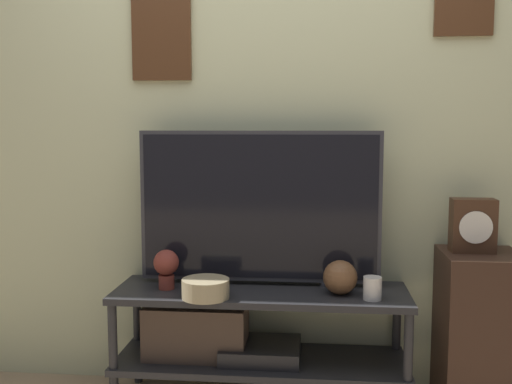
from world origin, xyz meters
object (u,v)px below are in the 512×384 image
at_px(television, 259,207).
at_px(decorative_bust, 166,266).
at_px(vase_round_glass, 340,277).
at_px(candle_jar, 372,288).
at_px(mantel_clock, 473,225).
at_px(vase_wide_bowl, 206,288).

bearing_deg(television, decorative_bust, -164.49).
xyz_separation_m(vase_round_glass, candle_jar, (0.13, -0.07, -0.03)).
bearing_deg(mantel_clock, television, 177.24).
bearing_deg(mantel_clock, decorative_bust, -177.08).
distance_m(television, decorative_bust, 0.51).
bearing_deg(television, vase_round_glass, -18.81).
relative_size(candle_jar, mantel_clock, 0.42).
bearing_deg(decorative_bust, television, 15.51).
distance_m(television, vase_wide_bowl, 0.46).
relative_size(television, decorative_bust, 6.17).
distance_m(vase_wide_bowl, candle_jar, 0.72).
bearing_deg(television, mantel_clock, -2.76).
bearing_deg(vase_wide_bowl, vase_round_glass, 11.16).
height_order(television, mantel_clock, television).
bearing_deg(candle_jar, decorative_bust, 175.01).
bearing_deg(candle_jar, vase_wide_bowl, -176.40).
relative_size(television, vase_round_glass, 7.36).
distance_m(candle_jar, decorative_bust, 0.93).
bearing_deg(decorative_bust, mantel_clock, 2.92).
relative_size(decorative_bust, mantel_clock, 0.76).
bearing_deg(mantel_clock, vase_round_glass, -172.11).
bearing_deg(decorative_bust, vase_round_glass, -0.78).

